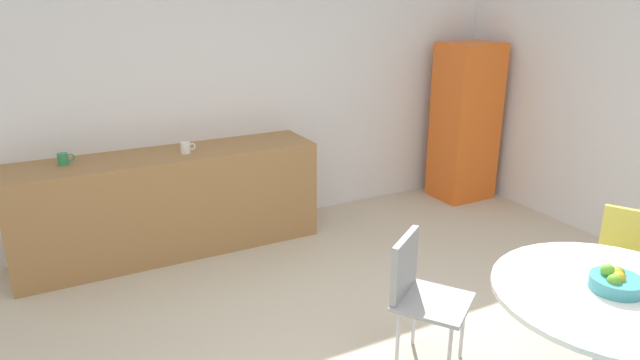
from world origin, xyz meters
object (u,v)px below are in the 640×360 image
(mug_white, at_px, (186,148))
(fruit_bowl, at_px, (616,282))
(locker_cabinet, at_px, (465,122))
(round_table, at_px, (610,313))
(chair_yellow, at_px, (627,257))
(chair_gray, at_px, (418,286))
(mug_green, at_px, (63,159))

(mug_white, bearing_deg, fruit_bowl, -65.26)
(locker_cabinet, distance_m, mug_white, 3.08)
(round_table, xyz_separation_m, mug_white, (-1.38, 3.06, 0.32))
(mug_white, bearing_deg, chair_yellow, -48.50)
(chair_yellow, xyz_separation_m, chair_gray, (-1.48, 0.34, 0.00))
(locker_cabinet, distance_m, chair_gray, 3.18)
(mug_white, bearing_deg, round_table, -65.78)
(mug_white, xyz_separation_m, mug_green, (-0.95, 0.12, 0.00))
(locker_cabinet, relative_size, mug_green, 13.27)
(chair_gray, xyz_separation_m, mug_white, (-0.79, 2.22, 0.43))
(fruit_bowl, bearing_deg, round_table, -147.46)
(chair_gray, height_order, mug_white, mug_white)
(chair_yellow, distance_m, mug_white, 3.45)
(mug_green, bearing_deg, mug_white, -7.25)
(locker_cabinet, bearing_deg, chair_yellow, -107.66)
(chair_yellow, distance_m, chair_gray, 1.51)
(round_table, bearing_deg, chair_yellow, 29.09)
(chair_yellow, distance_m, fruit_bowl, 1.03)
(chair_yellow, bearing_deg, fruit_bowl, -151.02)
(locker_cabinet, height_order, mug_white, locker_cabinet)
(chair_gray, relative_size, fruit_bowl, 3.16)
(locker_cabinet, xyz_separation_m, chair_yellow, (-0.81, -2.53, -0.33))
(mug_white, bearing_deg, mug_green, 172.75)
(fruit_bowl, xyz_separation_m, mug_green, (-2.36, 3.17, 0.15))
(round_table, height_order, chair_gray, chair_gray)
(round_table, height_order, mug_green, mug_green)
(round_table, relative_size, mug_green, 9.35)
(chair_yellow, bearing_deg, mug_green, 140.17)
(locker_cabinet, xyz_separation_m, mug_green, (-4.03, 0.16, 0.09))
(locker_cabinet, relative_size, round_table, 1.42)
(chair_gray, bearing_deg, locker_cabinet, 43.80)
(locker_cabinet, bearing_deg, mug_white, 179.31)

